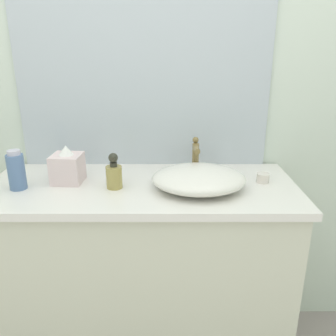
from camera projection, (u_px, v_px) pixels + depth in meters
bathroom_wall_rear at (146, 82)px, 1.64m from camera, size 6.00×0.06×2.60m
vanity_counter at (142, 275)px, 1.63m from camera, size 1.30×0.54×0.91m
wall_mirror_panel at (141, 38)px, 1.54m from camera, size 1.16×0.01×1.16m
sink_basin at (197, 178)px, 1.42m from camera, size 0.38×0.32×0.09m
faucet at (194, 154)px, 1.58m from camera, size 0.03×0.12×0.16m
soap_dispenser at (112, 174)px, 1.42m from camera, size 0.07×0.07×0.15m
lotion_bottle at (15, 171)px, 1.41m from camera, size 0.07×0.07×0.16m
tissue_box at (66, 167)px, 1.48m from camera, size 0.13×0.13×0.16m
candle_jar at (261, 178)px, 1.50m from camera, size 0.05×0.05×0.04m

